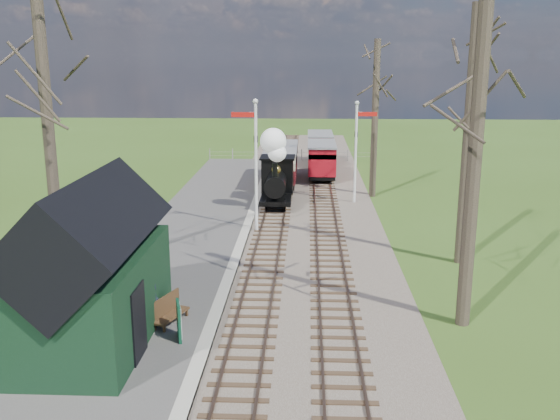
{
  "coord_description": "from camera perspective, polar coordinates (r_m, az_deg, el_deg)",
  "views": [
    {
      "loc": [
        1.64,
        -12.14,
        8.11
      ],
      "look_at": [
        0.49,
        13.96,
        1.6
      ],
      "focal_mm": 40.0,
      "sensor_mm": 36.0,
      "label": 1
    }
  ],
  "objects": [
    {
      "name": "distant_hills",
      "position": [
        80.29,
        2.24,
        -3.65
      ],
      "size": [
        114.4,
        48.0,
        22.02
      ],
      "color": "#385B23",
      "rests_on": "ground"
    },
    {
      "name": "ballast_bed",
      "position": [
        35.08,
        1.9,
        0.7
      ],
      "size": [
        8.0,
        60.0,
        0.1
      ],
      "primitive_type": "cube",
      "color": "brown",
      "rests_on": "ground"
    },
    {
      "name": "track_near",
      "position": [
        35.11,
        -0.22,
        0.8
      ],
      "size": [
        1.6,
        60.0,
        0.15
      ],
      "color": "brown",
      "rests_on": "ground"
    },
    {
      "name": "track_far",
      "position": [
        35.08,
        4.03,
        0.76
      ],
      "size": [
        1.6,
        60.0,
        0.15
      ],
      "color": "brown",
      "rests_on": "ground"
    },
    {
      "name": "platform",
      "position": [
        27.82,
        -8.24,
        -2.89
      ],
      "size": [
        5.0,
        44.0,
        0.2
      ],
      "primitive_type": "cube",
      "color": "#474442",
      "rests_on": "ground"
    },
    {
      "name": "coping_strip",
      "position": [
        27.49,
        -3.52,
        -2.97
      ],
      "size": [
        0.4,
        44.0,
        0.21
      ],
      "primitive_type": "cube",
      "color": "#B2AD9E",
      "rests_on": "ground"
    },
    {
      "name": "station_shed",
      "position": [
        18.16,
        -16.78,
        -5.39
      ],
      "size": [
        3.25,
        6.3,
        4.78
      ],
      "color": "black",
      "rests_on": "platform"
    },
    {
      "name": "semaphore_near",
      "position": [
        28.6,
        -2.35,
        4.95
      ],
      "size": [
        1.22,
        0.24,
        6.22
      ],
      "color": "silver",
      "rests_on": "ground"
    },
    {
      "name": "semaphore_far",
      "position": [
        34.58,
        7.07,
        5.98
      ],
      "size": [
        1.22,
        0.24,
        5.72
      ],
      "color": "silver",
      "rests_on": "ground"
    },
    {
      "name": "bare_trees",
      "position": [
        22.43,
        1.73,
        6.56
      ],
      "size": [
        15.51,
        22.39,
        12.0
      ],
      "color": "#382D23",
      "rests_on": "ground"
    },
    {
      "name": "fence_line",
      "position": [
        48.75,
        0.92,
        5.06
      ],
      "size": [
        12.6,
        0.08,
        1.0
      ],
      "color": "slate",
      "rests_on": "ground"
    },
    {
      "name": "locomotive",
      "position": [
        33.57,
        -0.34,
        3.5
      ],
      "size": [
        1.73,
        4.03,
        4.32
      ],
      "color": "black",
      "rests_on": "ground"
    },
    {
      "name": "coach",
      "position": [
        39.62,
        0.12,
        4.34
      ],
      "size": [
        2.02,
        6.91,
        2.12
      ],
      "color": "black",
      "rests_on": "ground"
    },
    {
      "name": "red_carriage_a",
      "position": [
        41.6,
        3.82,
        4.63
      ],
      "size": [
        1.85,
        4.59,
        1.95
      ],
      "color": "black",
      "rests_on": "ground"
    },
    {
      "name": "red_carriage_b",
      "position": [
        47.03,
        3.68,
        5.72
      ],
      "size": [
        1.85,
        4.59,
        1.95
      ],
      "color": "black",
      "rests_on": "ground"
    },
    {
      "name": "sign_board",
      "position": [
        18.26,
        -9.21,
        -9.96
      ],
      "size": [
        0.29,
        0.75,
        1.1
      ],
      "color": "#0E4228",
      "rests_on": "platform"
    },
    {
      "name": "bench",
      "position": [
        19.41,
        -10.21,
        -9.01
      ],
      "size": [
        0.92,
        1.54,
        0.85
      ],
      "color": "#452D18",
      "rests_on": "platform"
    },
    {
      "name": "person",
      "position": [
        19.11,
        -11.44,
        -8.48
      ],
      "size": [
        0.39,
        0.54,
        1.39
      ],
      "primitive_type": "imported",
      "rotation": [
        0.0,
        0.0,
        1.69
      ],
      "color": "#1C2132",
      "rests_on": "platform"
    }
  ]
}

